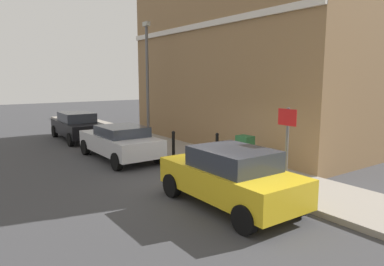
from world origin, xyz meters
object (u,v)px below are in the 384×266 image
object	(u,v)px
car_black	(77,126)
bollard_near_cabinet	(217,145)
bollard_far_kerb	(173,143)
street_sign	(287,137)
lamppost	(147,76)
car_yellow	(230,176)
car_silver	(120,141)
utility_cabinet	(245,154)

from	to	relation	value
car_black	bollard_near_cabinet	size ratio (longest dim) A/B	4.20
bollard_far_kerb	street_sign	size ratio (longest dim) A/B	0.45
bollard_near_cabinet	street_sign	distance (m)	4.24
bollard_far_kerb	street_sign	world-z (taller)	street_sign
car_black	bollard_far_kerb	world-z (taller)	car_black
lamppost	bollard_far_kerb	bearing A→B (deg)	-104.52
car_yellow	car_silver	distance (m)	6.48
bollard_near_cabinet	car_yellow	bearing A→B (deg)	-125.24
utility_cabinet	street_sign	size ratio (longest dim) A/B	0.50
utility_cabinet	lamppost	distance (m)	7.36
car_silver	street_sign	size ratio (longest dim) A/B	1.88
bollard_near_cabinet	lamppost	bearing A→B (deg)	90.79
utility_cabinet	bollard_far_kerb	distance (m)	3.10
car_yellow	utility_cabinet	world-z (taller)	car_yellow
car_silver	car_black	xyz separation A→B (m)	(-0.00, 5.44, 0.03)
utility_cabinet	bollard_near_cabinet	size ratio (longest dim) A/B	1.11
bollard_far_kerb	bollard_near_cabinet	bearing A→B (deg)	-50.95
utility_cabinet	bollard_far_kerb	world-z (taller)	utility_cabinet
utility_cabinet	street_sign	distance (m)	2.75
utility_cabinet	street_sign	xyz separation A→B (m)	(-0.83, -2.43, 0.98)
car_yellow	bollard_near_cabinet	xyz separation A→B (m)	(2.57, 3.64, -0.08)
bollard_far_kerb	utility_cabinet	bearing A→B (deg)	-71.35
car_yellow	street_sign	bearing A→B (deg)	-102.65
bollard_far_kerb	lamppost	size ratio (longest dim) A/B	0.18
street_sign	bollard_near_cabinet	bearing A→B (deg)	76.95
car_black	street_sign	bearing A→B (deg)	-170.55
car_black	lamppost	world-z (taller)	lamppost
utility_cabinet	street_sign	bearing A→B (deg)	-108.92
car_black	street_sign	distance (m)	12.46
car_yellow	bollard_far_kerb	distance (m)	5.21
street_sign	lamppost	distance (m)	9.49
utility_cabinet	bollard_far_kerb	bearing A→B (deg)	108.65
utility_cabinet	lamppost	size ratio (longest dim) A/B	0.20
car_silver	street_sign	world-z (taller)	street_sign
car_yellow	car_silver	world-z (taller)	car_yellow
street_sign	lamppost	size ratio (longest dim) A/B	0.40
bollard_far_kerb	lamppost	distance (m)	4.82
car_yellow	lamppost	xyz separation A→B (m)	(2.50, 8.93, 2.52)
car_yellow	bollard_far_kerb	bearing A→B (deg)	-16.22
street_sign	car_black	bearing A→B (deg)	98.05
car_yellow	street_sign	distance (m)	1.90
lamppost	utility_cabinet	bearing A→B (deg)	-90.22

